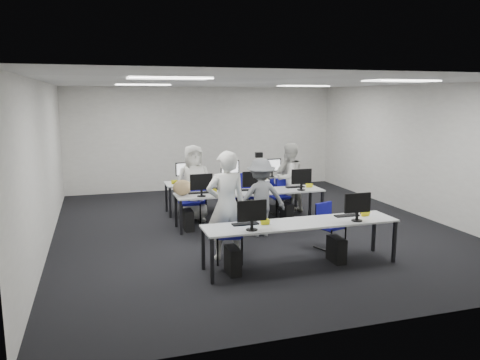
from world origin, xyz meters
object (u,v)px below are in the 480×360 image
object	(u,v)px
chair_0	(229,244)
chair_5	(197,208)
student_1	(289,178)
chair_3	(248,203)
chair_6	(243,204)
desk_front	(301,225)
chair_1	(330,235)
desk_mid	(250,194)
chair_4	(280,203)
chair_2	(189,210)
student_3	(288,180)
photographer	(261,198)
chair_7	(277,201)
student_0	(226,205)
student_2	(194,183)

from	to	relation	value
chair_0	chair_5	xyz separation A→B (m)	(0.03, 2.74, -0.02)
student_1	chair_0	bearing A→B (deg)	32.11
chair_3	chair_6	size ratio (longest dim) A/B	1.10
desk_front	chair_1	distance (m)	1.17
chair_0	student_1	xyz separation A→B (m)	(2.24, 2.76, 0.55)
desk_mid	chair_4	xyz separation A→B (m)	(0.96, 0.66, -0.42)
desk_front	chair_0	xyz separation A→B (m)	(-1.04, 0.58, -0.40)
chair_5	student_1	bearing A→B (deg)	9.23
desk_mid	chair_2	xyz separation A→B (m)	(-1.22, 0.55, -0.40)
desk_front	chair_2	xyz separation A→B (m)	(-1.22, 3.15, -0.40)
chair_2	chair_5	world-z (taller)	chair_2
chair_4	chair_6	size ratio (longest dim) A/B	0.92
student_3	photographer	size ratio (longest dim) A/B	0.98
chair_5	chair_7	bearing A→B (deg)	12.57
chair_3	photographer	distance (m)	1.58
chair_0	chair_5	bearing A→B (deg)	102.86
chair_1	chair_2	xyz separation A→B (m)	(-2.08, 2.50, 0.02)
chair_6	chair_7	size ratio (longest dim) A/B	1.03
desk_front	student_3	distance (m)	3.74
desk_mid	chair_2	world-z (taller)	chair_2
chair_7	student_0	size ratio (longest dim) A/B	0.47
desk_front	chair_6	world-z (taller)	chair_6
chair_2	chair_7	distance (m)	2.20
chair_2	photographer	bearing A→B (deg)	-49.19
student_2	chair_0	bearing A→B (deg)	-90.81
chair_0	chair_7	xyz separation A→B (m)	(2.00, 2.88, -0.01)
chair_0	chair_1	world-z (taller)	chair_0
chair_7	chair_1	bearing A→B (deg)	-110.67
chair_0	chair_4	world-z (taller)	chair_0
chair_4	chair_3	bearing A→B (deg)	177.49
chair_0	chair_1	size ratio (longest dim) A/B	1.08
student_0	student_2	size ratio (longest dim) A/B	1.09
chair_4	student_2	world-z (taller)	student_2
student_0	student_2	distance (m)	2.59
chair_1	chair_5	xyz separation A→B (m)	(-1.87, 2.67, 0.00)
desk_front	chair_3	xyz separation A→B (m)	(0.17, 3.28, -0.37)
desk_front	student_2	bearing A→B (deg)	108.07
chair_1	chair_3	distance (m)	2.72
chair_2	student_3	distance (m)	2.54
chair_1	chair_0	bearing A→B (deg)	163.20
chair_2	chair_3	world-z (taller)	chair_3
chair_7	student_3	world-z (taller)	student_3
desk_front	chair_7	distance (m)	3.61
desk_front	chair_5	distance (m)	3.50
chair_2	chair_5	size ratio (longest dim) A/B	1.05
chair_0	chair_2	bearing A→B (deg)	107.46
chair_4	chair_1	bearing A→B (deg)	-92.84
chair_1	student_1	bearing A→B (deg)	64.09
photographer	chair_2	bearing A→B (deg)	-44.37
desk_mid	student_0	world-z (taller)	student_0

